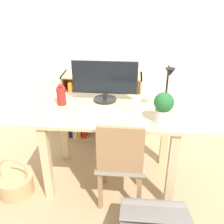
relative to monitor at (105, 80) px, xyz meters
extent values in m
plane|color=tan|center=(0.07, -0.19, -0.97)|extent=(10.00, 10.00, 0.00)
cube|color=silver|center=(0.07, 0.77, 0.33)|extent=(8.00, 0.05, 2.60)
cube|color=#D8BC8C|center=(0.07, -0.19, -0.22)|extent=(1.17, 0.70, 0.03)
cube|color=#D8BC8C|center=(-0.45, -0.48, -0.60)|extent=(0.07, 0.07, 0.74)
cube|color=#D8BC8C|center=(0.60, -0.48, -0.60)|extent=(0.07, 0.07, 0.74)
cube|color=#D8BC8C|center=(-0.45, 0.10, -0.60)|extent=(0.07, 0.07, 0.74)
cube|color=#D8BC8C|center=(0.60, 0.10, -0.60)|extent=(0.07, 0.07, 0.74)
cylinder|color=#232326|center=(0.00, 0.00, -0.19)|extent=(0.21, 0.21, 0.02)
cylinder|color=#232326|center=(0.00, 0.00, -0.15)|extent=(0.04, 0.04, 0.06)
cube|color=#232326|center=(0.00, 0.00, 0.02)|extent=(0.59, 0.02, 0.31)
cube|color=black|center=(0.00, 0.00, 0.02)|extent=(0.57, 0.03, 0.28)
cube|color=silver|center=(0.00, -0.28, -0.19)|extent=(0.37, 0.14, 0.02)
cylinder|color=#B2231E|center=(-0.38, -0.12, -0.12)|extent=(0.08, 0.08, 0.16)
sphere|color=#B2231E|center=(-0.38, -0.12, -0.02)|extent=(0.04, 0.04, 0.04)
cylinder|color=black|center=(0.54, -0.14, -0.19)|extent=(0.10, 0.10, 0.02)
cylinder|color=black|center=(0.54, -0.14, 0.00)|extent=(0.02, 0.02, 0.37)
cylinder|color=black|center=(0.54, -0.19, 0.18)|extent=(0.01, 0.10, 0.01)
cone|color=black|center=(0.54, -0.24, 0.16)|extent=(0.08, 0.08, 0.06)
cylinder|color=silver|center=(0.50, -0.38, -0.15)|extent=(0.13, 0.13, 0.11)
sphere|color=#23662D|center=(0.50, -0.38, -0.03)|extent=(0.15, 0.15, 0.15)
cube|color=#9E937F|center=(0.18, -0.42, -0.56)|extent=(0.40, 0.40, 0.04)
cube|color=#9E754C|center=(0.18, -0.60, -0.34)|extent=(0.36, 0.03, 0.40)
cube|color=#9E754C|center=(0.02, -0.58, -0.77)|extent=(0.04, 0.04, 0.39)
cube|color=#9E754C|center=(0.34, -0.58, -0.77)|extent=(0.04, 0.04, 0.39)
cube|color=#9E754C|center=(0.02, -0.25, -0.77)|extent=(0.04, 0.04, 0.39)
cube|color=#9E754C|center=(0.34, -0.25, -0.77)|extent=(0.04, 0.04, 0.39)
cube|color=tan|center=(-0.54, 0.59, -0.56)|extent=(0.02, 0.28, 0.81)
cube|color=tan|center=(0.34, 0.59, -0.56)|extent=(0.02, 0.28, 0.81)
cube|color=tan|center=(-0.10, 0.59, -0.96)|extent=(0.91, 0.28, 0.02)
cube|color=tan|center=(-0.10, 0.59, -0.16)|extent=(0.91, 0.28, 0.02)
cube|color=tan|center=(-0.10, 0.59, -0.56)|extent=(0.87, 0.28, 0.02)
cube|color=black|center=(-0.50, 0.59, -0.84)|extent=(0.06, 0.24, 0.23)
cube|color=beige|center=(-0.44, 0.59, -0.82)|extent=(0.06, 0.24, 0.25)
cube|color=orange|center=(-0.38, 0.59, -0.82)|extent=(0.04, 0.24, 0.26)
cube|color=red|center=(-0.32, 0.59, -0.82)|extent=(0.05, 0.24, 0.26)
cube|color=red|center=(-0.50, 0.59, -0.44)|extent=(0.05, 0.24, 0.23)
cube|color=orange|center=(-0.45, 0.59, -0.39)|extent=(0.04, 0.24, 0.33)
cube|color=red|center=(-0.39, 0.59, -0.42)|extent=(0.06, 0.24, 0.27)
cube|color=navy|center=(-0.32, 0.59, -0.43)|extent=(0.04, 0.24, 0.24)
cube|color=orange|center=(-0.27, 0.59, -0.38)|extent=(0.06, 0.24, 0.34)
cylinder|color=tan|center=(-0.78, -0.46, -0.88)|extent=(0.31, 0.31, 0.17)
torus|color=tan|center=(-0.78, -0.46, -0.72)|extent=(0.27, 0.02, 0.27)
cube|color=gray|center=(0.45, -0.82, -0.70)|extent=(0.50, 0.31, 0.13)
camera|label=1|loc=(0.26, -2.22, 0.81)|focal=42.00mm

